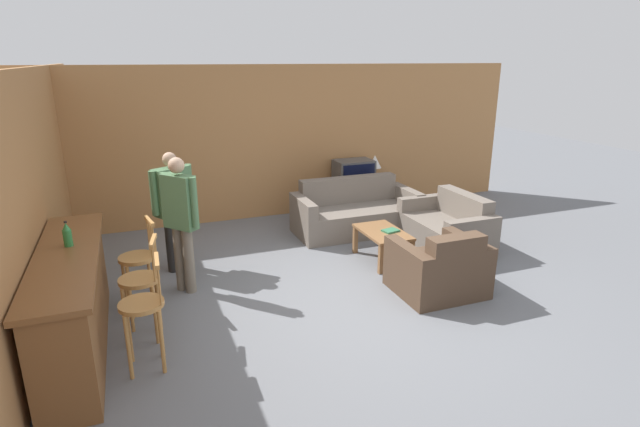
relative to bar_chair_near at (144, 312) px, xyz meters
name	(u,v)px	position (x,y,z in m)	size (l,w,h in m)	color
ground_plane	(360,302)	(2.33, 0.44, -0.56)	(24.00, 24.00, 0.00)	slate
wall_back	(272,143)	(2.33, 4.07, 0.74)	(9.40, 0.08, 2.60)	#B27A47
wall_left	(38,192)	(-0.95, 1.75, 0.74)	(0.08, 8.63, 2.60)	#B27A47
bar_counter	(74,302)	(-0.61, 0.55, -0.06)	(0.55, 2.46, 0.99)	brown
bar_chair_near	(144,312)	(0.00, 0.00, 0.00)	(0.41, 0.41, 1.04)	#B77F42
bar_chair_mid	(142,286)	(0.00, 0.54, 0.00)	(0.45, 0.45, 1.04)	#B77F42
bar_chair_far	(139,264)	(0.00, 1.14, 0.00)	(0.46, 0.46, 1.04)	#B77F42
couch_far	(355,213)	(3.33, 2.75, -0.27)	(1.97, 0.91, 0.83)	#70665B
armchair_near	(439,270)	(3.31, 0.34, -0.26)	(0.99, 0.87, 0.81)	#4C3828
loveseat_right	(447,228)	(4.30, 1.60, -0.27)	(0.84, 1.41, 0.80)	#70665B
coffee_table	(383,236)	(3.15, 1.47, -0.20)	(0.53, 0.87, 0.43)	brown
tv_unit	(353,198)	(3.74, 3.72, -0.31)	(1.12, 0.56, 0.51)	#513823
tv	(354,172)	(3.74, 3.71, 0.17)	(0.67, 0.47, 0.45)	#4C4C4C
bottle	(67,235)	(-0.60, 0.75, 0.54)	(0.08, 0.08, 0.25)	#2D7F3D
book_on_table	(391,231)	(3.24, 1.41, -0.11)	(0.24, 0.20, 0.02)	#33704C
table_lamp	(375,163)	(4.16, 3.72, 0.32)	(0.24, 0.24, 0.51)	brown
person_by_window	(174,206)	(0.48, 2.18, 0.32)	(0.55, 0.40, 1.57)	black
person_by_counter	(181,217)	(0.50, 1.49, 0.37)	(0.39, 0.43, 1.63)	#756B5B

